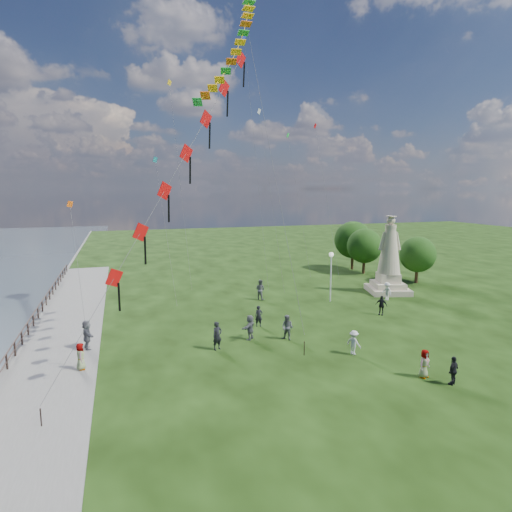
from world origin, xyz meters
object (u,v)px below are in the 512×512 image
object	(u,v)px
lamppost	(331,266)
person_6	(259,316)
person_0	(217,336)
person_11	(250,327)
person_3	(453,371)
person_5	(87,336)
person_9	(381,305)
statue	(389,264)
person_1	(287,328)
person_2	(354,342)
person_7	(260,290)
person_8	(387,291)
person_10	(81,358)
person_4	(424,364)

from	to	relation	value
lamppost	person_6	xyz separation A→B (m)	(-8.39, -4.79, -2.47)
person_0	person_11	xyz separation A→B (m)	(2.52, 1.16, -0.06)
person_3	person_5	world-z (taller)	person_5
person_6	person_9	xyz separation A→B (m)	(10.35, -0.24, 0.01)
lamppost	person_6	distance (m)	9.97
statue	person_3	world-z (taller)	statue
person_1	person_2	xyz separation A→B (m)	(2.95, -3.61, -0.10)
lamppost	person_3	world-z (taller)	lamppost
person_0	person_7	bearing A→B (deg)	36.97
person_8	person_11	world-z (taller)	person_11
person_0	person_1	distance (m)	4.90
person_0	person_9	bearing A→B (deg)	-9.12
person_6	person_7	bearing A→B (deg)	76.38
statue	person_1	world-z (taller)	statue
person_10	person_11	bearing A→B (deg)	-82.01
person_10	lamppost	bearing A→B (deg)	-68.43
person_4	person_11	size ratio (longest dim) A/B	0.92
person_4	person_10	size ratio (longest dim) A/B	1.02
person_3	person_9	xyz separation A→B (m)	(3.69, 11.94, 0.03)
person_7	person_9	world-z (taller)	person_7
person_4	person_9	world-z (taller)	person_9
person_5	person_8	world-z (taller)	person_5
person_6	person_7	world-z (taller)	person_7
person_1	person_10	distance (m)	12.93
person_1	statue	bearing A→B (deg)	81.15
person_0	person_6	world-z (taller)	person_0
person_2	person_11	bearing A→B (deg)	23.62
person_1	person_2	bearing A→B (deg)	-2.71
person_1	person_5	world-z (taller)	person_5
person_2	person_9	xyz separation A→B (m)	(6.47, 6.70, 0.04)
lamppost	person_2	distance (m)	12.81
person_5	person_10	xyz separation A→B (m)	(-0.14, -3.25, -0.17)
person_6	person_8	world-z (taller)	person_8
person_7	person_8	xyz separation A→B (m)	(11.03, -3.70, -0.11)
person_1	person_7	world-z (taller)	person_7
person_8	person_11	bearing A→B (deg)	-78.80
lamppost	person_3	bearing A→B (deg)	-95.81
person_3	person_10	distance (m)	20.13
statue	person_8	xyz separation A→B (m)	(-1.80, -2.44, -2.02)
person_10	person_8	bearing A→B (deg)	-75.27
person_4	person_10	xyz separation A→B (m)	(-17.74, 6.52, -0.02)
person_6	person_9	world-z (taller)	person_9
lamppost	person_0	xyz separation A→B (m)	(-12.34, -8.40, -2.34)
person_5	person_10	world-z (taller)	person_5
person_0	person_3	size ratio (longest dim) A/B	1.18
person_7	statue	bearing A→B (deg)	-135.75
person_6	person_9	bearing A→B (deg)	4.13
person_8	statue	bearing A→B (deg)	132.63
person_3	person_6	world-z (taller)	person_6
person_3	person_4	distance (m)	1.46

